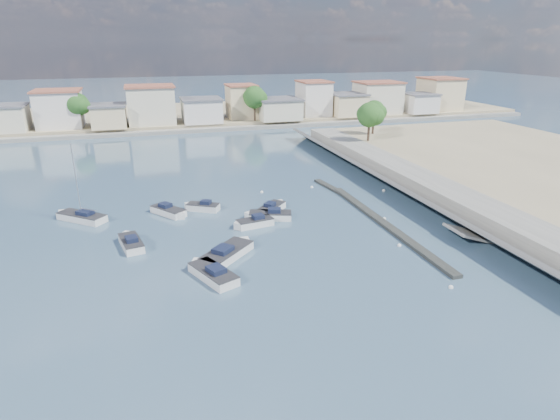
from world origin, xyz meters
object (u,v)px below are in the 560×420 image
object	(u,v)px
motorboat_a	(211,273)
motorboat_c	(268,216)
motorboat_b	(273,208)
motorboat_h	(229,252)
motorboat_d	(253,223)
motorboat_e	(131,243)
motorboat_g	(170,212)
sailboat	(80,217)
motorboat_f	(201,207)

from	to	relation	value
motorboat_a	motorboat_c	bearing A→B (deg)	55.33
motorboat_a	motorboat_b	size ratio (longest dim) A/B	1.38
motorboat_c	motorboat_h	bearing A→B (deg)	-126.24
motorboat_b	motorboat_d	size ratio (longest dim) A/B	0.92
motorboat_c	motorboat_b	bearing A→B (deg)	62.89
motorboat_d	motorboat_e	xyz separation A→B (m)	(-12.78, -1.62, 0.00)
motorboat_g	sailboat	size ratio (longest dim) A/B	0.52
motorboat_f	motorboat_h	xyz separation A→B (m)	(0.78, -13.40, 0.00)
motorboat_d	motorboat_h	size ratio (longest dim) A/B	0.78
motorboat_e	motorboat_f	distance (m)	11.68
motorboat_b	sailboat	distance (m)	21.91
motorboat_f	motorboat_g	world-z (taller)	same
motorboat_g	motorboat_f	bearing A→B (deg)	7.92
motorboat_d	motorboat_g	bearing A→B (deg)	143.36
sailboat	motorboat_c	bearing A→B (deg)	-15.51
motorboat_b	motorboat_g	xyz separation A→B (m)	(-11.82, 2.23, 0.00)
motorboat_g	motorboat_a	bearing A→B (deg)	-82.00
motorboat_b	motorboat_f	size ratio (longest dim) A/B	1.01
motorboat_f	motorboat_b	bearing A→B (deg)	-18.85
motorboat_h	sailboat	xyz separation A→B (m)	(-14.36, 14.00, 0.04)
motorboat_c	motorboat_f	xyz separation A→B (m)	(-6.88, 5.08, -0.00)
motorboat_a	motorboat_b	distance (m)	17.19
motorboat_a	motorboat_b	world-z (taller)	same
motorboat_a	motorboat_d	distance (m)	11.97
motorboat_a	motorboat_c	xyz separation A→B (m)	(8.30, 12.01, 0.00)
motorboat_b	sailboat	size ratio (longest dim) A/B	0.46
motorboat_e	motorboat_h	size ratio (longest dim) A/B	0.86
motorboat_c	motorboat_h	world-z (taller)	same
motorboat_e	motorboat_f	world-z (taller)	same
motorboat_c	motorboat_d	xyz separation A→B (m)	(-2.17, -1.73, -0.00)
motorboat_b	motorboat_d	world-z (taller)	same
motorboat_g	motorboat_c	bearing A→B (deg)	-23.20
motorboat_b	motorboat_h	bearing A→B (deg)	-124.40
motorboat_c	sailboat	bearing A→B (deg)	164.49
motorboat_b	motorboat_g	world-z (taller)	same
motorboat_a	motorboat_e	bearing A→B (deg)	127.55
motorboat_d	motorboat_e	distance (m)	12.88
motorboat_f	motorboat_h	distance (m)	13.42
motorboat_a	motorboat_h	size ratio (longest dim) A/B	0.99
motorboat_e	motorboat_f	bearing A→B (deg)	46.25
motorboat_b	motorboat_h	size ratio (longest dim) A/B	0.72
motorboat_a	sailboat	world-z (taller)	sailboat
motorboat_b	motorboat_h	distance (m)	12.90
motorboat_a	motorboat_h	xyz separation A→B (m)	(2.21, 3.69, -0.00)
sailboat	motorboat_e	bearing A→B (deg)	-58.65
motorboat_h	sailboat	distance (m)	20.05
motorboat_e	sailboat	distance (m)	10.58
motorboat_a	motorboat_c	size ratio (longest dim) A/B	1.07
motorboat_a	motorboat_d	xyz separation A→B (m)	(6.13, 10.28, -0.00)
motorboat_e	motorboat_f	xyz separation A→B (m)	(8.07, 8.44, -0.00)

